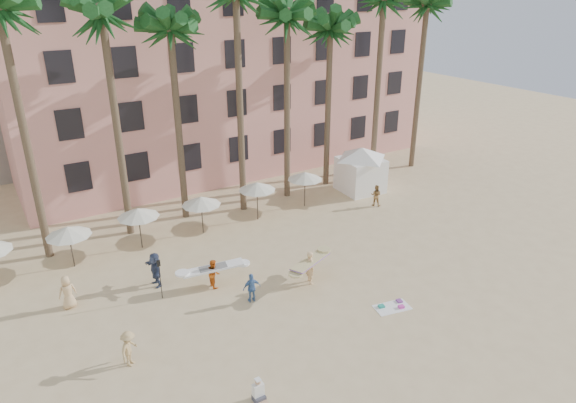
# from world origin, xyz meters

# --- Properties ---
(ground) EXTENTS (120.00, 120.00, 0.00)m
(ground) POSITION_xyz_m (0.00, 0.00, 0.00)
(ground) COLOR #D1B789
(ground) RESTS_ON ground
(pink_hotel) EXTENTS (35.00, 14.00, 16.00)m
(pink_hotel) POSITION_xyz_m (7.00, 26.00, 8.00)
(pink_hotel) COLOR pink
(pink_hotel) RESTS_ON ground
(palm_row) EXTENTS (44.40, 5.40, 16.30)m
(palm_row) POSITION_xyz_m (0.51, 15.00, 12.97)
(palm_row) COLOR brown
(palm_row) RESTS_ON ground
(umbrella_row) EXTENTS (22.50, 2.70, 2.73)m
(umbrella_row) POSITION_xyz_m (-3.00, 12.50, 2.33)
(umbrella_row) COLOR #332B23
(umbrella_row) RESTS_ON ground
(cabana) EXTENTS (4.78, 4.78, 3.50)m
(cabana) POSITION_xyz_m (12.34, 12.84, 2.07)
(cabana) COLOR white
(cabana) RESTS_ON ground
(beach_towel) EXTENTS (1.96, 1.34, 0.14)m
(beach_towel) POSITION_xyz_m (3.72, -0.28, 0.03)
(beach_towel) COLOR white
(beach_towel) RESTS_ON ground
(carrier_yellow) EXTENTS (3.09, 2.04, 1.89)m
(carrier_yellow) POSITION_xyz_m (1.50, 3.82, 1.05)
(carrier_yellow) COLOR #DEB17C
(carrier_yellow) RESTS_ON ground
(carrier_white) EXTENTS (3.33, 1.49, 1.58)m
(carrier_white) POSITION_xyz_m (-3.07, 6.25, 0.87)
(carrier_white) COLOR #D75F16
(carrier_white) RESTS_ON ground
(beachgoers) EXTENTS (22.38, 8.55, 1.93)m
(beachgoers) POSITION_xyz_m (-4.19, 6.71, 0.88)
(beachgoers) COLOR tan
(beachgoers) RESTS_ON ground
(paddle) EXTENTS (0.18, 0.04, 2.23)m
(paddle) POSITION_xyz_m (-5.82, 6.62, 1.41)
(paddle) COLOR black
(paddle) RESTS_ON ground
(seated_man) EXTENTS (0.45, 0.78, 1.02)m
(seated_man) POSITION_xyz_m (-5.02, -2.23, 0.35)
(seated_man) COLOR #3F3F4C
(seated_man) RESTS_ON ground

